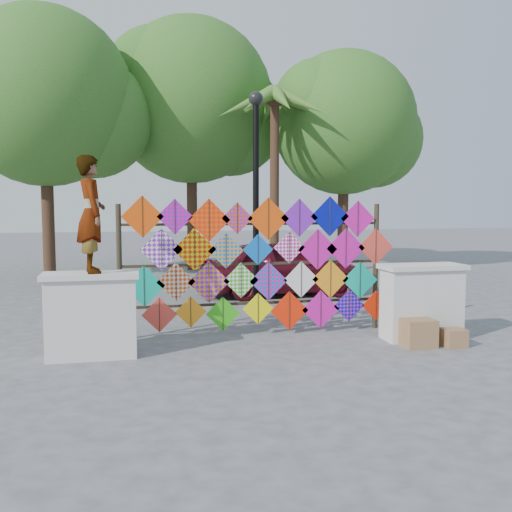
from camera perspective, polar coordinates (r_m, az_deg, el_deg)
The scene contains 13 objects.
ground at distance 9.45m, azimuth 0.83°, elevation -8.83°, with size 80.00×80.00×0.00m, color gray.
parapet_left at distance 8.90m, azimuth -16.12°, elevation -5.64°, with size 1.40×0.65×1.28m.
parapet_right at distance 10.09m, azimuth 16.24°, elevation -4.37°, with size 1.40×0.65×1.28m.
kite_rack at distance 9.96m, azimuth 0.42°, elevation -0.81°, with size 4.93×0.24×2.44m.
tree_west at distance 18.36m, azimuth -20.09°, elevation 14.57°, with size 5.85×5.20×8.01m.
tree_mid at distance 20.38m, azimuth -6.22°, elevation 15.01°, with size 6.30×5.60×8.61m.
tree_east at distance 19.99m, azimuth 9.03°, elevation 12.88°, with size 5.40×4.80×7.42m.
palm_tree at distance 17.67m, azimuth 1.88°, elevation 13.86°, with size 3.62×3.62×5.83m.
vendor_woman at distance 8.74m, azimuth -16.16°, elevation 4.03°, with size 0.63×0.41×1.73m, color #99999E.
sedan at distance 14.41m, azimuth 2.49°, elevation -1.14°, with size 1.66×4.12×1.40m, color #570E1B.
lamppost at distance 11.19m, azimuth -0.01°, elevation 7.24°, with size 0.28×0.28×4.46m.
cardboard_box_near at distance 9.64m, azimuth 15.86°, elevation -7.40°, with size 0.50×0.45×0.45m, color #966B48.
cardboard_box_far at distance 9.81m, azimuth 19.16°, elevation -7.73°, with size 0.35×0.32×0.29m, color #966B48.
Camera 1 is at (-2.10, -8.93, 2.29)m, focal length 40.00 mm.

